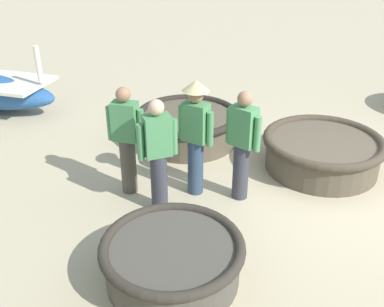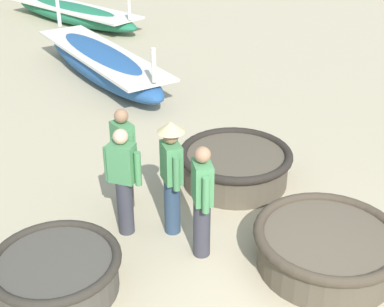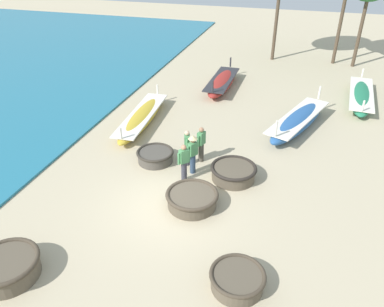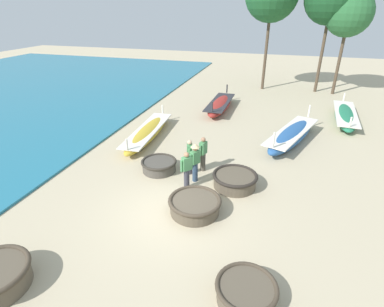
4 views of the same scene
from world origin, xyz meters
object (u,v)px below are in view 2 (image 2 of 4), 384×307
at_px(coracle_far_left, 327,247).
at_px(coracle_front_left, 57,272).
at_px(coracle_weathered, 235,165).
at_px(fisherman_with_hat, 172,171).
at_px(fisherman_crouching, 202,200).
at_px(fisherman_standing_right, 123,180).
at_px(fisherman_by_coracle, 124,157).
at_px(long_boat_ochre_hull, 101,63).
at_px(long_boat_red_hull, 74,13).

relative_size(coracle_far_left, coracle_front_left, 1.19).
distance_m(coracle_weathered, fisherman_with_hat, 1.76).
relative_size(coracle_front_left, fisherman_crouching, 0.99).
bearing_deg(coracle_weathered, fisherman_standing_right, 166.74).
bearing_deg(fisherman_standing_right, fisherman_crouching, -78.66).
distance_m(fisherman_crouching, fisherman_with_hat, 0.65).
bearing_deg(coracle_far_left, coracle_front_left, 134.35).
bearing_deg(coracle_front_left, fisherman_standing_right, 6.21).
bearing_deg(fisherman_by_coracle, coracle_weathered, -30.42).
relative_size(fisherman_standing_right, fisherman_by_coracle, 1.00).
distance_m(coracle_weathered, long_boat_ochre_hull, 5.58).
distance_m(long_boat_ochre_hull, fisherman_crouching, 7.02).
distance_m(coracle_far_left, coracle_front_left, 3.31).
bearing_deg(long_boat_ochre_hull, fisherman_by_coracle, -131.16).
bearing_deg(coracle_far_left, fisherman_by_coracle, 99.43).
distance_m(coracle_far_left, fisherman_standing_right, 2.74).
height_order(fisherman_crouching, fisherman_standing_right, same).
bearing_deg(coracle_far_left, coracle_weathered, 62.44).
distance_m(coracle_far_left, coracle_weathered, 2.29).
bearing_deg(long_boat_ochre_hull, coracle_front_left, -138.92).
xyz_separation_m(long_boat_ochre_hull, long_boat_red_hull, (3.23, 4.52, -0.09)).
distance_m(coracle_front_left, fisherman_by_coracle, 1.99).
bearing_deg(long_boat_ochre_hull, long_boat_red_hull, 54.43).
xyz_separation_m(coracle_front_left, coracle_weathered, (3.37, -0.33, 0.04)).
relative_size(coracle_far_left, fisherman_crouching, 1.18).
relative_size(coracle_weathered, fisherman_standing_right, 1.14).
bearing_deg(fisherman_with_hat, long_boat_ochre_hull, 53.81).
height_order(coracle_front_left, long_boat_ochre_hull, long_boat_ochre_hull).
xyz_separation_m(long_boat_red_hull, fisherman_with_hat, (-7.01, -9.69, 0.64)).
bearing_deg(fisherman_by_coracle, coracle_front_left, -162.33).
bearing_deg(fisherman_with_hat, fisherman_standing_right, 127.55).
distance_m(long_boat_ochre_hull, fisherman_by_coracle, 5.64).
xyz_separation_m(coracle_far_left, long_boat_ochre_hull, (3.21, 7.18, 0.10)).
xyz_separation_m(coracle_far_left, coracle_front_left, (-2.31, 2.36, -0.03)).
height_order(fisherman_standing_right, fisherman_by_coracle, same).
xyz_separation_m(coracle_weathered, long_boat_red_hull, (5.38, 9.66, 0.01)).
bearing_deg(fisherman_by_coracle, long_boat_ochre_hull, 48.84).
bearing_deg(long_boat_red_hull, fisherman_standing_right, -128.87).
relative_size(long_boat_red_hull, fisherman_by_coracle, 3.75).
bearing_deg(fisherman_by_coracle, long_boat_red_hull, 51.62).
bearing_deg(coracle_weathered, long_boat_red_hull, 60.89).
bearing_deg(fisherman_standing_right, coracle_far_left, -69.05).
height_order(coracle_weathered, long_boat_ochre_hull, long_boat_ochre_hull).
height_order(coracle_weathered, fisherman_crouching, fisherman_crouching).
height_order(coracle_weathered, long_boat_red_hull, long_boat_red_hull).
bearing_deg(fisherman_with_hat, fisherman_by_coracle, 84.91).
height_order(long_boat_ochre_hull, fisherman_crouching, fisherman_crouching).
xyz_separation_m(fisherman_crouching, fisherman_by_coracle, (0.25, 1.55, 0.00)).
relative_size(coracle_weathered, long_boat_ochre_hull, 0.32).
distance_m(long_boat_ochre_hull, long_boat_red_hull, 5.55).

